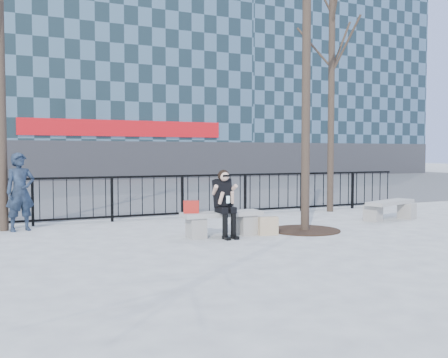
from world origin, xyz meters
name	(u,v)px	position (x,y,z in m)	size (l,w,h in m)	color
ground	(222,236)	(0.00, 0.00, 0.00)	(120.00, 120.00, 0.00)	gray
street_surface	(96,188)	(0.00, 15.00, 0.00)	(60.00, 23.00, 0.01)	#474747
railing	(175,197)	(0.00, 3.00, 0.55)	(14.00, 0.06, 1.10)	black
building_mid	(108,3)	(3.00, 26.99, 12.30)	(18.20, 10.26, 24.60)	slate
building_right	(311,51)	(20.00, 27.00, 10.30)	(16.20, 10.20, 20.60)	slate
tree_right	(332,25)	(4.50, 2.60, 5.24)	(2.80, 2.80, 7.00)	black
tree_grate	(305,230)	(1.90, -0.10, 0.01)	(1.50, 1.50, 0.02)	black
bench_main	(222,221)	(0.00, 0.00, 0.30)	(1.65, 0.46, 0.49)	gray
bench_second	(390,208)	(4.81, 0.52, 0.30)	(1.63, 0.45, 0.48)	gray
seated_woman	(225,204)	(0.00, -0.16, 0.67)	(0.50, 0.64, 1.34)	black
handbag	(191,207)	(-0.65, 0.02, 0.61)	(0.30, 0.14, 0.25)	#B41D16
shopping_bag	(268,226)	(0.90, -0.29, 0.19)	(0.39, 0.15, 0.37)	beige
standing_man	(20,192)	(-3.67, 2.34, 0.84)	(0.61, 0.40, 1.68)	black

